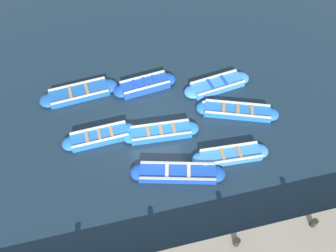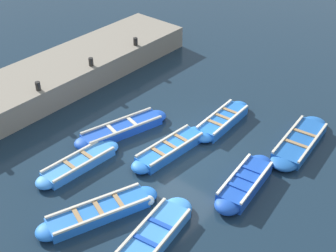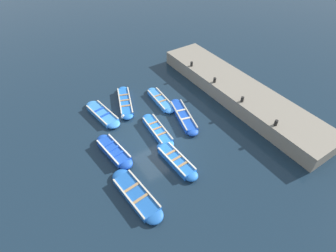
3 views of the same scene
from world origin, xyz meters
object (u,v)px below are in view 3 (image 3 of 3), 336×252
at_px(boat_drifting, 157,130).
at_px(bollard_mid_south, 215,80).
at_px(bollard_north, 276,123).
at_px(bollard_south, 192,64).
at_px(boat_far_corner, 176,161).
at_px(bollard_mid_north, 242,99).
at_px(boat_near_quay, 125,102).
at_px(boat_outer_left, 183,116).
at_px(buoy_orange_near, 123,116).
at_px(boat_stern_in, 160,100).
at_px(boat_centre, 114,151).
at_px(boat_tucked, 136,195).
at_px(boat_outer_right, 102,114).

relative_size(boat_drifting, bollard_mid_south, 9.90).
distance_m(bollard_north, bollard_south, 8.18).
bearing_deg(boat_far_corner, bollard_mid_north, 11.28).
relative_size(boat_far_corner, boat_near_quay, 0.86).
bearing_deg(boat_outer_left, boat_drifting, -174.45).
xyz_separation_m(bollard_south, buoy_orange_near, (-6.78, -1.60, -1.04)).
relative_size(boat_near_quay, buoy_orange_near, 12.29).
height_order(boat_near_quay, buoy_orange_near, boat_near_quay).
height_order(boat_stern_in, bollard_north, bollard_north).
relative_size(bollard_north, bollard_mid_south, 1.00).
bearing_deg(boat_drifting, boat_near_quay, 95.82).
distance_m(boat_drifting, bollard_mid_north, 5.88).
bearing_deg(boat_centre, boat_near_quay, 55.81).
bearing_deg(bollard_mid_north, bollard_mid_south, 90.00).
distance_m(boat_stern_in, bollard_mid_south, 4.12).
distance_m(boat_centre, bollard_north, 9.56).
distance_m(boat_outer_left, bollard_mid_south, 3.74).
height_order(bollard_mid_north, bollard_mid_south, same).
bearing_deg(boat_near_quay, bollard_south, 2.44).
distance_m(boat_drifting, boat_tucked, 4.69).
relative_size(boat_stern_in, boat_tucked, 0.86).
bearing_deg(buoy_orange_near, bollard_south, 13.23).
bearing_deg(bollard_south, boat_near_quay, -177.56).
bearing_deg(bollard_mid_north, boat_drifting, 165.32).
height_order(boat_outer_right, buoy_orange_near, boat_outer_right).
distance_m(boat_near_quay, boat_centre, 4.67).
bearing_deg(boat_drifting, bollard_north, -36.82).
relative_size(boat_far_corner, bollard_north, 9.44).
xyz_separation_m(boat_stern_in, boat_drifting, (-1.84, -2.59, 0.02)).
distance_m(boat_stern_in, buoy_orange_near, 3.03).
xyz_separation_m(boat_drifting, boat_tucked, (-3.28, -3.35, -0.02)).
distance_m(boat_near_quay, boat_stern_in, 2.49).
bearing_deg(boat_stern_in, bollard_north, -61.00).
height_order(boat_tucked, bollard_mid_north, bollard_mid_north).
bearing_deg(boat_far_corner, bollard_mid_south, 33.21).
relative_size(boat_far_corner, boat_centre, 1.01).
bearing_deg(boat_tucked, boat_centre, 85.19).
distance_m(boat_tucked, bollard_mid_south, 10.06).
height_order(boat_centre, buoy_orange_near, boat_centre).
height_order(boat_near_quay, bollard_mid_north, bollard_mid_north).
relative_size(boat_outer_left, boat_tucked, 1.01).
relative_size(boat_centre, bollard_mid_north, 9.36).
bearing_deg(boat_centre, boat_stern_in, 29.37).
distance_m(boat_near_quay, boat_outer_left, 4.34).
distance_m(boat_centre, boat_drifting, 3.01).
height_order(boat_far_corner, boat_tucked, boat_far_corner).
height_order(boat_drifting, bollard_north, bollard_north).
relative_size(boat_outer_left, bollard_south, 11.17).
distance_m(boat_far_corner, boat_drifting, 2.69).
xyz_separation_m(boat_centre, boat_drifting, (3.01, 0.13, -0.03)).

